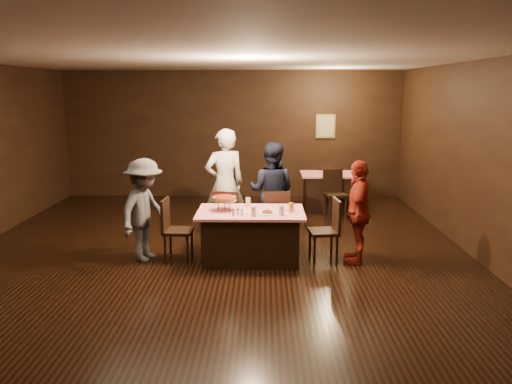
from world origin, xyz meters
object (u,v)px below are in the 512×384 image
diner_red_shirt (358,212)px  glass_back (248,202)px  diner_white_jacket (225,184)px  chair_far_left (228,217)px  diner_navy_hoodie (272,191)px  diner_grey_knit (145,210)px  back_table (331,191)px  glass_front_left (254,211)px  glass_front_right (281,211)px  glass_amber (291,207)px  plate_empty (287,208)px  chair_far_right (276,218)px  chair_back_near (335,193)px  chair_back_far (327,182)px  main_table (251,236)px  pizza_stand (224,198)px  chair_end_right (324,230)px  chair_end_left (178,230)px

diner_red_shirt → glass_back: 1.69m
diner_white_jacket → chair_far_left: bearing=77.7°
diner_navy_hoodie → diner_grey_knit: 2.24m
back_table → glass_front_left: 4.08m
glass_front_right → chair_far_left: bearing=130.4°
chair_far_left → diner_grey_knit: size_ratio=0.61×
diner_red_shirt → glass_back: (-1.65, 0.36, 0.06)m
glass_front_right → glass_back: bearing=132.3°
glass_amber → glass_back: same height
back_table → plate_empty: plate_empty is taller
glass_front_right → glass_amber: 0.25m
chair_far_right → diner_red_shirt: 1.48m
chair_back_near → chair_back_far: (0.00, 1.30, 0.00)m
main_table → back_table: (1.66, 3.42, 0.00)m
pizza_stand → glass_front_left: bearing=-37.9°
main_table → diner_red_shirt: size_ratio=1.03×
chair_back_near → pizza_stand: bearing=-139.2°
diner_white_jacket → diner_grey_knit: 1.63m
pizza_stand → plate_empty: 0.97m
diner_red_shirt → glass_back: bearing=-90.0°
plate_empty → glass_front_right: (-0.10, -0.40, 0.06)m
chair_end_right → plate_empty: bearing=-111.6°
pizza_stand → glass_amber: size_ratio=2.71×
glass_amber → main_table: bearing=175.2°
glass_back → glass_front_left: bearing=-80.5°
main_table → plate_empty: plate_empty is taller
diner_grey_knit → plate_empty: size_ratio=6.23×
chair_back_near → chair_back_far: size_ratio=1.00×
chair_end_right → diner_navy_hoodie: 1.43m
chair_back_near → diner_navy_hoodie: size_ratio=0.57×
back_table → chair_back_far: (0.00, 0.60, 0.09)m
chair_end_left → chair_back_near: same height
diner_red_shirt → chair_end_left: bearing=-78.9°
chair_back_near → pizza_stand: (-2.06, -2.67, 0.48)m
chair_far_right → glass_front_right: chair_far_right is taller
diner_grey_knit → pizza_stand: (1.20, 0.04, 0.17)m
chair_far_right → diner_white_jacket: diner_white_jacket is taller
chair_back_near → main_table: bearing=-133.0°
chair_far_left → pizza_stand: 0.85m
back_table → diner_grey_knit: (-3.26, -3.41, 0.39)m
glass_front_right → plate_empty: bearing=76.0°
chair_end_right → diner_navy_hoodie: diner_navy_hoodie is taller
glass_front_right → chair_back_far: bearing=74.2°
chair_end_right → diner_grey_knit: size_ratio=0.61×
glass_front_left → chair_end_right: bearing=15.9°
diner_red_shirt → glass_front_right: size_ratio=11.10×
chair_end_left → diner_white_jacket: (0.62, 1.19, 0.48)m
chair_far_right → diner_navy_hoodie: (-0.07, 0.40, 0.37)m
chair_end_left → glass_amber: chair_end_left is taller
chair_far_left → glass_amber: size_ratio=6.79×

